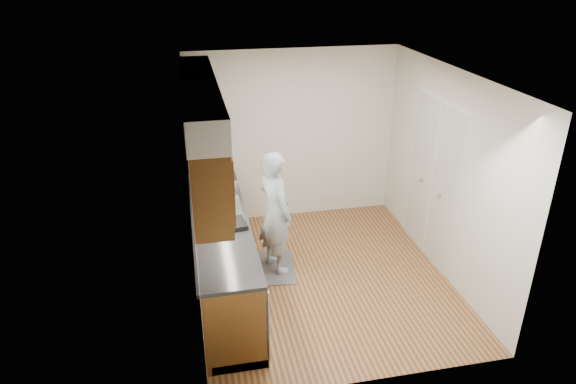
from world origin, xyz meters
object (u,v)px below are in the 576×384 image
object	(u,v)px
steel_can	(236,186)
soap_bottle_b	(226,179)
soap_bottle_a	(218,185)
dish_rack	(229,225)
person	(275,205)

from	to	relation	value
steel_can	soap_bottle_b	bearing A→B (deg)	119.67
soap_bottle_a	dish_rack	size ratio (longest dim) A/B	0.88
person	steel_can	distance (m)	0.59
soap_bottle_b	steel_can	distance (m)	0.20
soap_bottle_a	soap_bottle_b	size ratio (longest dim) A/B	1.57
dish_rack	soap_bottle_b	bearing A→B (deg)	78.16
person	dish_rack	xyz separation A→B (m)	(-0.60, -0.53, 0.07)
soap_bottle_a	dish_rack	bearing A→B (deg)	-86.31
soap_bottle_b	steel_can	bearing A→B (deg)	-60.33
person	dish_rack	size ratio (longest dim) A/B	5.16
soap_bottle_a	dish_rack	xyz separation A→B (m)	(0.05, -0.81, -0.12)
soap_bottle_a	soap_bottle_b	xyz separation A→B (m)	(0.13, 0.29, -0.05)
person	soap_bottle_a	distance (m)	0.74
soap_bottle_a	soap_bottle_b	world-z (taller)	soap_bottle_a
soap_bottle_a	steel_can	distance (m)	0.27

